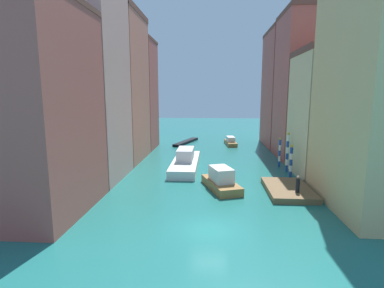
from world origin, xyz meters
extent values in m
plane|color=#1E6B66|center=(0.00, 24.50, 0.00)|extent=(154.00, 154.00, 0.00)
cube|color=#B25147|center=(-13.22, 2.50, 8.16)|extent=(6.42, 10.25, 16.32)
cube|color=tan|center=(-13.22, 12.44, 10.60)|extent=(6.42, 9.00, 21.20)
cube|color=#C6705B|center=(-13.22, 22.53, 10.12)|extent=(6.42, 10.60, 20.24)
cube|color=brown|center=(-13.22, 22.53, 20.62)|extent=(6.54, 10.82, 0.75)
cube|color=#B25147|center=(-13.22, 32.03, 9.19)|extent=(6.42, 7.63, 18.38)
cube|color=brown|center=(-13.22, 32.03, 18.60)|extent=(6.54, 7.78, 0.44)
cube|color=#DBB77A|center=(13.22, 5.26, 10.51)|extent=(6.42, 11.77, 21.01)
cube|color=beige|center=(13.22, 15.91, 7.00)|extent=(6.42, 8.83, 14.00)
cube|color=brown|center=(13.22, 15.91, 14.35)|extent=(6.54, 9.00, 0.71)
cube|color=#B25147|center=(13.22, 25.58, 10.35)|extent=(6.42, 9.52, 20.69)
cube|color=brown|center=(13.22, 25.58, 21.00)|extent=(6.54, 9.71, 0.60)
cube|color=#B25147|center=(13.22, 36.81, 10.22)|extent=(6.42, 11.90, 20.44)
cube|color=brown|center=(13.22, 36.81, 20.72)|extent=(6.54, 12.14, 0.56)
cube|color=brown|center=(7.62, 8.77, 0.27)|extent=(4.19, 6.87, 0.55)
cylinder|color=black|center=(8.05, 7.15, 1.21)|extent=(0.36, 0.36, 1.33)
sphere|color=tan|center=(8.05, 7.15, 2.00)|extent=(0.26, 0.26, 0.26)
cylinder|color=#1E479E|center=(9.20, 14.20, 0.36)|extent=(0.35, 0.35, 0.71)
cylinder|color=white|center=(9.20, 14.20, 1.07)|extent=(0.35, 0.35, 0.71)
cylinder|color=#1E479E|center=(9.20, 14.20, 1.78)|extent=(0.35, 0.35, 0.71)
cylinder|color=white|center=(9.20, 14.20, 2.49)|extent=(0.35, 0.35, 0.71)
cylinder|color=#1E479E|center=(9.20, 14.20, 3.20)|extent=(0.35, 0.35, 0.71)
sphere|color=gold|center=(9.20, 14.20, 3.69)|extent=(0.38, 0.38, 0.38)
cylinder|color=#1E479E|center=(9.45, 17.02, 0.38)|extent=(0.33, 0.33, 0.77)
cylinder|color=white|center=(9.45, 17.02, 1.15)|extent=(0.33, 0.33, 0.77)
cylinder|color=#1E479E|center=(9.45, 17.02, 1.91)|extent=(0.33, 0.33, 0.77)
cylinder|color=white|center=(9.45, 17.02, 2.68)|extent=(0.33, 0.33, 0.77)
cylinder|color=#1E479E|center=(9.45, 17.02, 3.45)|extent=(0.33, 0.33, 0.77)
cylinder|color=white|center=(9.45, 17.02, 4.21)|extent=(0.33, 0.33, 0.77)
sphere|color=gold|center=(9.45, 17.02, 4.72)|extent=(0.36, 0.36, 0.36)
cylinder|color=#1E479E|center=(9.05, 19.40, 0.37)|extent=(0.29, 0.29, 0.73)
cylinder|color=white|center=(9.05, 19.40, 1.10)|extent=(0.29, 0.29, 0.73)
cylinder|color=#1E479E|center=(9.05, 19.40, 1.83)|extent=(0.29, 0.29, 0.73)
cylinder|color=white|center=(9.05, 19.40, 2.56)|extent=(0.29, 0.29, 0.73)
cylinder|color=#1E479E|center=(9.05, 19.40, 3.29)|extent=(0.29, 0.29, 0.73)
sphere|color=gold|center=(9.05, 19.40, 3.77)|extent=(0.31, 0.31, 0.31)
cube|color=white|center=(-3.33, 17.94, 0.53)|extent=(3.21, 12.30, 1.07)
cube|color=silver|center=(-3.33, 17.94, 1.82)|extent=(2.04, 4.34, 1.49)
cube|color=black|center=(-5.03, 37.83, 0.24)|extent=(4.25, 9.86, 0.48)
cube|color=olive|center=(3.61, 36.46, 0.35)|extent=(2.26, 6.22, 0.70)
cube|color=silver|center=(3.61, 36.46, 1.14)|extent=(1.62, 3.07, 0.88)
cube|color=olive|center=(1.08, 9.40, 0.41)|extent=(4.20, 6.37, 0.81)
cube|color=silver|center=(1.08, 9.40, 1.53)|extent=(2.65, 3.35, 1.42)
camera|label=1|loc=(0.12, -19.83, 9.50)|focal=27.75mm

